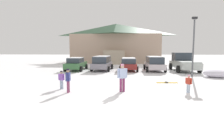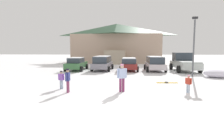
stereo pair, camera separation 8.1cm
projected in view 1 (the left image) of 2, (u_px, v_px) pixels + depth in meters
The scene contains 14 objects.
ground at pixel (116, 106), 7.83m from camera, with size 160.00×160.00×0.00m, color white.
ski_lodge at pixel (116, 43), 35.09m from camera, with size 17.21×10.77×7.64m.
parked_green_coupe at pixel (76, 64), 21.22m from camera, with size 2.13×4.51×1.58m.
parked_grey_wagon at pixel (102, 63), 21.31m from camera, with size 2.45×4.88×1.74m.
parked_maroon_van at pixel (129, 64), 20.96m from camera, with size 2.24×4.27×1.54m.
parked_silver_wagon at pixel (154, 63), 20.71m from camera, with size 2.26×4.71×1.73m.
pickup_truck at pixel (183, 62), 20.65m from camera, with size 2.57×5.52×2.15m.
skier_adult_in_blue_parka at pixel (122, 76), 10.37m from camera, with size 0.59×0.36×1.67m.
skier_child_in_red_jacket at pixel (189, 83), 10.15m from camera, with size 0.29×0.30×1.05m.
skier_child_in_purple_jacket at pixel (61, 79), 11.13m from camera, with size 0.43×0.21×1.16m.
skier_teen_in_navy_coat at pixel (68, 79), 10.18m from camera, with size 0.21×0.52×1.41m.
pair_of_skis at pixel (167, 83), 13.25m from camera, with size 1.61×0.37×0.08m.
lamp_post at pixel (194, 43), 15.95m from camera, with size 0.44×0.24×5.46m.
plowed_snow_pile at pixel (217, 73), 15.90m from camera, with size 2.35×1.88×0.72m, color white.
Camera 1 is at (0.35, -7.61, 2.51)m, focal length 28.00 mm.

